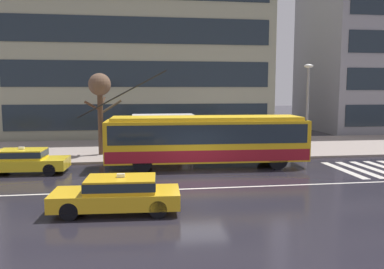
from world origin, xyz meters
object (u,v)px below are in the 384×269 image
(street_lamp, at_px, (308,101))
(taxi_queued_behind_bus, at_px, (24,160))
(bus_shelter, at_px, (163,125))
(pedestrian_at_shelter, at_px, (181,130))
(pedestrian_approaching_curb, at_px, (150,129))
(pedestrian_walking_past, at_px, (170,129))
(street_tree_bare, at_px, (100,90))
(taxi_oncoming_near, at_px, (118,193))
(trolleybus, at_px, (207,139))

(street_lamp, bearing_deg, taxi_queued_behind_bus, -171.36)
(taxi_queued_behind_bus, relative_size, bus_shelter, 1.14)
(bus_shelter, bearing_deg, pedestrian_at_shelter, -10.25)
(pedestrian_approaching_curb, distance_m, street_lamp, 10.27)
(pedestrian_at_shelter, xyz_separation_m, pedestrian_walking_past, (-0.55, 1.57, -0.06))
(pedestrian_approaching_curb, bearing_deg, street_tree_bare, 173.81)
(street_lamp, distance_m, street_tree_bare, 13.27)
(street_lamp, bearing_deg, pedestrian_approaching_curb, 170.13)
(taxi_oncoming_near, height_order, street_lamp, street_lamp)
(pedestrian_at_shelter, distance_m, street_tree_bare, 5.82)
(trolleybus, relative_size, taxi_oncoming_near, 2.76)
(street_lamp, bearing_deg, trolleybus, -162.53)
(street_tree_bare, bearing_deg, taxi_queued_behind_bus, -127.49)
(taxi_oncoming_near, height_order, pedestrian_walking_past, pedestrian_walking_past)
(street_tree_bare, bearing_deg, pedestrian_approaching_curb, -6.19)
(taxi_queued_behind_bus, xyz_separation_m, pedestrian_at_shelter, (8.60, 3.25, 1.08))
(taxi_queued_behind_bus, distance_m, bus_shelter, 8.34)
(bus_shelter, bearing_deg, taxi_queued_behind_bus, -155.12)
(trolleybus, height_order, pedestrian_walking_past, trolleybus)
(taxi_oncoming_near, relative_size, pedestrian_walking_past, 2.33)
(pedestrian_approaching_curb, height_order, street_lamp, street_lamp)
(pedestrian_at_shelter, relative_size, pedestrian_approaching_curb, 1.00)
(pedestrian_at_shelter, xyz_separation_m, street_lamp, (8.02, -0.73, 1.84))
(trolleybus, xyz_separation_m, street_lamp, (6.90, 2.17, 2.05))
(pedestrian_walking_past, height_order, street_tree_bare, street_tree_bare)
(pedestrian_walking_past, height_order, street_lamp, street_lamp)
(bus_shelter, height_order, pedestrian_approaching_curb, bus_shelter)
(street_lamp, relative_size, street_tree_bare, 1.10)
(pedestrian_at_shelter, bearing_deg, street_tree_bare, 165.17)
(taxi_queued_behind_bus, bearing_deg, street_lamp, 8.64)
(trolleybus, xyz_separation_m, pedestrian_at_shelter, (-1.12, 2.90, 0.21))
(taxi_queued_behind_bus, bearing_deg, pedestrian_approaching_curb, 32.54)
(taxi_oncoming_near, bearing_deg, pedestrian_approaching_curb, 82.42)
(bus_shelter, distance_m, street_lamp, 9.33)
(trolleybus, relative_size, street_lamp, 2.18)
(bus_shelter, relative_size, pedestrian_at_shelter, 1.91)
(taxi_queued_behind_bus, distance_m, pedestrian_approaching_curb, 7.98)
(taxi_queued_behind_bus, bearing_deg, trolleybus, 2.09)
(pedestrian_approaching_curb, distance_m, pedestrian_walking_past, 1.50)
(trolleybus, height_order, pedestrian_at_shelter, trolleybus)
(taxi_queued_behind_bus, height_order, pedestrian_approaching_curb, pedestrian_approaching_curb)
(bus_shelter, bearing_deg, taxi_oncoming_near, -102.26)
(trolleybus, distance_m, pedestrian_walking_past, 4.77)
(pedestrian_approaching_curb, bearing_deg, street_lamp, -9.87)
(pedestrian_at_shelter, bearing_deg, pedestrian_walking_past, 109.18)
(taxi_queued_behind_bus, xyz_separation_m, pedestrian_approaching_curb, (6.67, 4.26, 1.06))
(taxi_oncoming_near, xyz_separation_m, street_tree_bare, (-1.62, 11.78, 3.59))
(pedestrian_at_shelter, bearing_deg, street_lamp, -5.19)
(pedestrian_walking_past, bearing_deg, street_tree_bare, -177.16)
(street_tree_bare, bearing_deg, pedestrian_at_shelter, -14.83)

